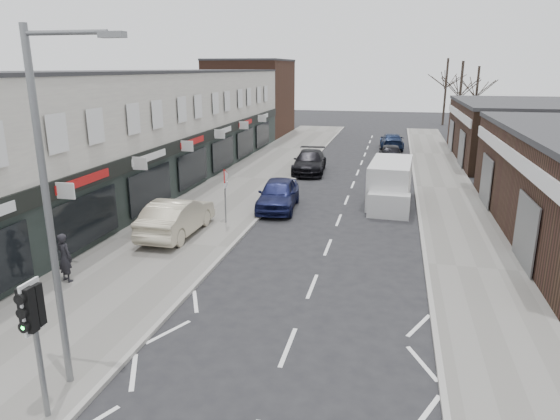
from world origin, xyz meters
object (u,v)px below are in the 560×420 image
Objects in this scene: warning_sign at (225,180)px; street_lamp at (53,198)px; sedan_on_pavement at (177,217)px; traffic_light at (33,319)px; white_van at (390,184)px; parked_car_right_b at (390,153)px; parked_car_right_c at (392,141)px; pedestrian at (65,257)px; parked_car_left_a at (278,194)px; parked_car_left_b at (310,162)px; parked_car_right_a at (391,191)px.

street_lamp is at bearing -87.16° from warning_sign.
warning_sign reaches higher than sedan_on_pavement.
traffic_light is 0.51× the size of white_van.
white_van is 12.82m from parked_car_right_b.
traffic_light reaches higher than parked_car_right_b.
parked_car_right_c is at bearing 80.11° from street_lamp.
parked_car_right_b is (10.56, 26.37, -0.23)m from pedestrian.
parked_car_right_b is (7.36, 18.64, -1.44)m from warning_sign.
traffic_light reaches higher than parked_car_left_a.
traffic_light is 0.62× the size of parked_car_right_c.
warning_sign reaches higher than parked_car_left_a.
traffic_light is 2.52m from street_lamp.
parked_car_left_b is at bearing 41.34° from parked_car_right_b.
parked_car_right_c is at bearing 74.07° from warning_sign.
sedan_on_pavement is at bearing 64.07° from parked_car_right_b.
parked_car_right_b is 7.14m from parked_car_right_c.
white_van reaches higher than parked_car_right_a.
warning_sign reaches higher than parked_car_right_c.
pedestrian reaches higher than parked_car_right_b.
traffic_light is 14.04m from warning_sign.
parked_car_right_c is at bearing -92.70° from parked_car_right_b.
parked_car_left_a is at bearing 62.16° from warning_sign.
pedestrian is at bearing 57.49° from parked_car_right_a.
parked_car_left_b is (0.00, 9.90, -0.03)m from parked_car_left_a.
pedestrian is 28.40m from parked_car_right_b.
street_lamp is at bearing -98.47° from parked_car_left_a.
parked_car_right_b is at bearing 86.14° from parked_car_right_c.
parked_car_right_a is at bearing 86.81° from parked_car_right_c.
parked_car_right_b is at bearing 39.58° from parked_car_left_b.
white_van is 1.23× the size of parked_car_right_c.
sedan_on_pavement is (-1.56, -2.15, -1.26)m from warning_sign.
white_van reaches higher than parked_car_left_a.
street_lamp reaches higher than traffic_light.
parked_car_right_a is (0.07, 0.07, -0.41)m from white_van.
parked_car_left_a is 9.90m from parked_car_left_b.
parked_car_left_a is (3.32, 5.48, -0.12)m from sedan_on_pavement.
traffic_light is 27.31m from parked_car_left_b.
parked_car_right_b is 0.89× the size of parked_car_right_c.
traffic_light is at bearing -97.78° from parked_car_left_a.
parked_car_right_c is (-0.17, 19.95, -0.39)m from white_van.
parked_car_right_c reaches higher than parked_car_right_a.
warning_sign is 20.09m from parked_car_right_b.
street_lamp is at bearing -107.14° from white_van.
warning_sign is 8.45m from pedestrian.
parked_car_right_a is 19.88m from parked_car_right_c.
parked_car_right_b is (8.92, 20.79, -0.18)m from sedan_on_pavement.
white_van is at bearing 71.17° from traffic_light.
parked_car_right_c is at bearing 93.65° from white_van.
warning_sign is (-0.63, 12.80, -2.42)m from street_lamp.
parked_car_right_b is (5.60, 5.41, -0.03)m from parked_car_left_b.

